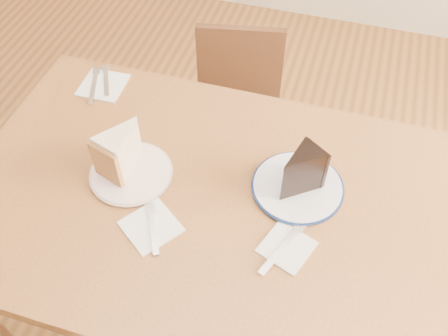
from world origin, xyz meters
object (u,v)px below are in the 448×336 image
plate_cream (131,173)px  plate_navy (297,187)px  carrot_cake (124,149)px  chocolate_cake (297,175)px  table (202,218)px  chair_far (236,121)px

plate_cream → plate_navy: same height
carrot_cake → chocolate_cake: bearing=23.7°
plate_navy → carrot_cake: size_ratio=1.84×
carrot_cake → plate_navy: bearing=25.4°
plate_cream → carrot_cake: size_ratio=1.69×
table → plate_cream: (-0.19, 0.01, 0.10)m
carrot_cake → table: bearing=8.6°
chair_far → chocolate_cake: chocolate_cake is taller
table → plate_navy: plate_navy is taller
plate_cream → chocolate_cake: size_ratio=1.80×
table → chocolate_cake: (0.22, 0.08, 0.17)m
chocolate_cake → carrot_cake: bearing=39.4°
plate_navy → chocolate_cake: chocolate_cake is taller
plate_navy → carrot_cake: bearing=-172.9°
plate_cream → chocolate_cake: bearing=9.1°
carrot_cake → chocolate_cake: chocolate_cake is taller
plate_cream → plate_navy: 0.42m
chair_far → plate_navy: 0.68m
plate_cream → plate_navy: (0.41, 0.08, 0.00)m
chocolate_cake → chair_far: bearing=-26.9°
carrot_cake → plate_cream: bearing=-31.8°
table → plate_navy: (0.22, 0.09, 0.10)m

